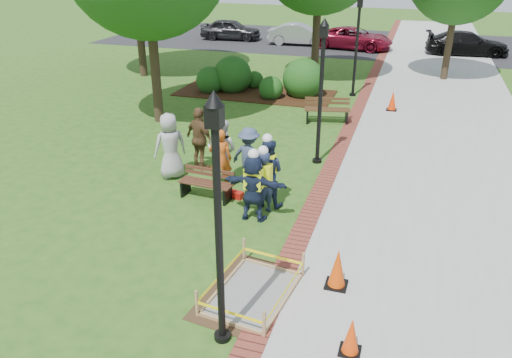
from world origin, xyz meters
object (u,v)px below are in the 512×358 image
(bench_near, at_px, (206,190))
(hivis_worker_a, at_px, (254,185))
(lamp_near, at_px, (218,208))
(hivis_worker_b, at_px, (263,180))
(hivis_worker_c, at_px, (267,171))
(wet_concrete_pad, at_px, (253,285))
(cone_front, at_px, (351,337))

(bench_near, height_order, hivis_worker_a, hivis_worker_a)
(lamp_near, height_order, hivis_worker_b, lamp_near)
(hivis_worker_c, bearing_deg, wet_concrete_pad, -77.43)
(wet_concrete_pad, xyz_separation_m, lamp_near, (-0.13, -1.26, 2.25))
(bench_near, bearing_deg, hivis_worker_b, -11.02)
(cone_front, xyz_separation_m, hivis_worker_b, (-2.73, 4.09, 0.55))
(cone_front, height_order, hivis_worker_a, hivis_worker_a)
(hivis_worker_b, bearing_deg, hivis_worker_c, 93.78)
(wet_concrete_pad, relative_size, cone_front, 3.59)
(hivis_worker_b, bearing_deg, cone_front, -56.28)
(wet_concrete_pad, distance_m, cone_front, 2.17)
(hivis_worker_a, bearing_deg, lamp_near, -79.31)
(wet_concrete_pad, distance_m, lamp_near, 2.58)
(cone_front, relative_size, hivis_worker_c, 0.36)
(wet_concrete_pad, bearing_deg, hivis_worker_a, 107.77)
(wet_concrete_pad, height_order, hivis_worker_c, hivis_worker_c)
(lamp_near, xyz_separation_m, hivis_worker_b, (-0.64, 4.42, -1.59))
(bench_near, xyz_separation_m, hivis_worker_c, (1.61, 0.13, 0.70))
(hivis_worker_b, xyz_separation_m, hivis_worker_c, (-0.03, 0.45, 0.06))
(bench_near, distance_m, hivis_worker_c, 1.76)
(hivis_worker_a, height_order, hivis_worker_b, hivis_worker_a)
(bench_near, relative_size, hivis_worker_a, 0.80)
(hivis_worker_c, bearing_deg, hivis_worker_a, -96.53)
(wet_concrete_pad, height_order, bench_near, bench_near)
(wet_concrete_pad, xyz_separation_m, bench_near, (-2.41, 3.48, 0.01))
(lamp_near, bearing_deg, cone_front, 8.92)
(bench_near, height_order, hivis_worker_b, hivis_worker_b)
(wet_concrete_pad, height_order, lamp_near, lamp_near)
(hivis_worker_a, bearing_deg, cone_front, -52.62)
(lamp_near, bearing_deg, hivis_worker_a, 100.69)
(hivis_worker_a, xyz_separation_m, hivis_worker_b, (0.12, 0.36, -0.02))
(hivis_worker_b, height_order, hivis_worker_c, hivis_worker_c)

